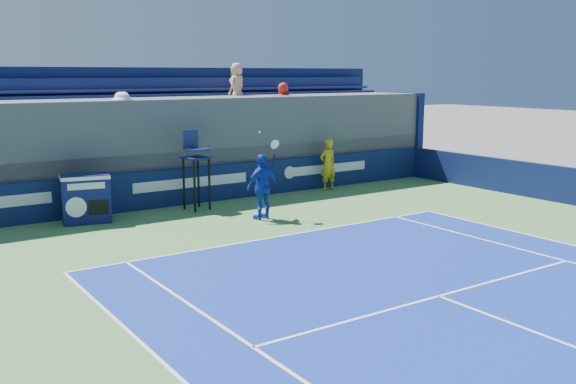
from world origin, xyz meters
TOP-DOWN VIEW (x-y plane):
  - ball_person at (5.16, 16.54)m, footprint 0.69×0.46m
  - back_hoarding at (0.00, 17.10)m, footprint 20.40×0.21m
  - match_clock at (-3.64, 16.29)m, footprint 1.44×0.97m
  - umpire_chair at (-0.25, 16.21)m, footprint 0.81×0.81m
  - tennis_player at (0.74, 13.89)m, footprint 1.16×0.58m
  - stadium_seating at (-0.00, 19.15)m, footprint 21.00×4.05m

SIDE VIEW (x-z plane):
  - back_hoarding at x=0.00m, z-range 0.00..1.20m
  - match_clock at x=-3.64m, z-range 0.04..1.44m
  - ball_person at x=5.16m, z-range 0.01..1.88m
  - tennis_player at x=0.74m, z-range -0.32..2.25m
  - umpire_chair at x=-0.25m, z-range 0.29..2.77m
  - stadium_seating at x=0.00m, z-range -0.44..4.12m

